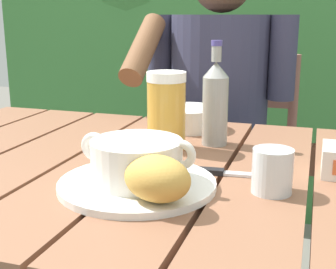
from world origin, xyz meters
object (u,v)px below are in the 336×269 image
at_px(water_glass_small, 272,171).
at_px(table_knife, 222,173).
at_px(serving_plate, 137,184).
at_px(diner_bowl, 188,118).
at_px(person_eating, 215,112).
at_px(chair_near_diner, 225,173).
at_px(beer_glass, 166,111).
at_px(beer_bottle, 215,102).
at_px(soup_bowl, 137,160).
at_px(bread_roll, 157,178).

bearing_deg(water_glass_small, table_knife, 146.93).
height_order(serving_plate, diner_bowl, diner_bowl).
distance_m(person_eating, serving_plate, 0.78).
relative_size(chair_near_diner, beer_glass, 5.38).
xyz_separation_m(serving_plate, water_glass_small, (0.22, 0.05, 0.03)).
height_order(serving_plate, water_glass_small, water_glass_small).
bearing_deg(beer_glass, person_eating, 90.53).
relative_size(serving_plate, diner_bowl, 1.74).
height_order(person_eating, water_glass_small, person_eating).
relative_size(beer_glass, table_knife, 1.04).
bearing_deg(beer_bottle, serving_plate, -102.16).
bearing_deg(diner_bowl, water_glass_small, -57.01).
xyz_separation_m(soup_bowl, beer_glass, (-0.03, 0.24, 0.03)).
bearing_deg(diner_bowl, table_knife, -64.38).
height_order(soup_bowl, beer_glass, beer_glass).
relative_size(serving_plate, beer_bottle, 1.16).
xyz_separation_m(soup_bowl, diner_bowl, (-0.03, 0.43, -0.02)).
bearing_deg(chair_near_diner, water_glass_small, -75.00).
bearing_deg(soup_bowl, serving_plate, -116.57).
bearing_deg(beer_glass, water_glass_small, -38.46).
distance_m(person_eating, diner_bowl, 0.35).
height_order(water_glass_small, diner_bowl, water_glass_small).
distance_m(chair_near_diner, person_eating, 0.34).
relative_size(bread_roll, beer_bottle, 0.56).
bearing_deg(serving_plate, chair_near_diner, 91.70).
bearing_deg(serving_plate, beer_glass, 96.31).
xyz_separation_m(beer_bottle, water_glass_small, (0.15, -0.26, -0.06)).
xyz_separation_m(chair_near_diner, beer_bottle, (0.10, -0.67, 0.40)).
bearing_deg(water_glass_small, soup_bowl, -167.96).
bearing_deg(person_eating, bread_roll, -83.77).
height_order(chair_near_diner, diner_bowl, chair_near_diner).
bearing_deg(beer_bottle, table_knife, -73.54).
bearing_deg(table_knife, beer_glass, 138.55).
xyz_separation_m(chair_near_diner, diner_bowl, (0.00, -0.54, 0.33)).
relative_size(person_eating, soup_bowl, 6.14).
xyz_separation_m(beer_glass, diner_bowl, (-0.00, 0.19, -0.06)).
xyz_separation_m(soup_bowl, beer_bottle, (0.07, 0.31, 0.05)).
bearing_deg(bread_roll, person_eating, 96.23).
height_order(bread_roll, diner_bowl, bread_roll).
relative_size(chair_near_diner, table_knife, 5.61).
xyz_separation_m(beer_glass, table_knife, (0.15, -0.13, -0.08)).
distance_m(serving_plate, table_knife, 0.17).
bearing_deg(chair_near_diner, person_eating, -90.81).
distance_m(serving_plate, water_glass_small, 0.23).
relative_size(chair_near_diner, serving_plate, 3.37).
xyz_separation_m(serving_plate, bread_roll, (0.06, -0.07, 0.04)).
height_order(chair_near_diner, beer_bottle, beer_bottle).
height_order(person_eating, soup_bowl, person_eating).
xyz_separation_m(serving_plate, table_knife, (0.12, 0.11, -0.00)).
distance_m(serving_plate, diner_bowl, 0.43).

